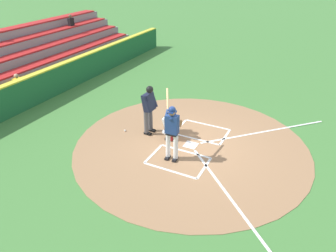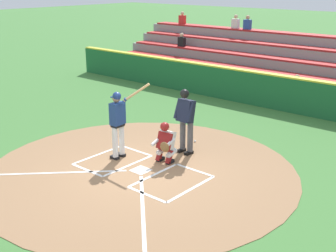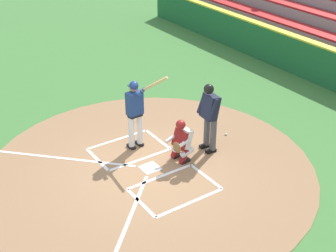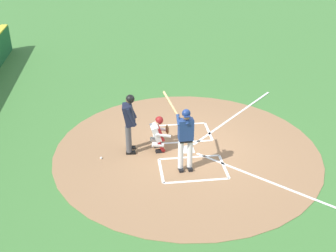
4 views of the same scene
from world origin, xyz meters
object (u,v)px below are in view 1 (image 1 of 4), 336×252
Objects in this scene: baseball at (125,131)px; batter at (172,129)px; catcher at (171,124)px; plate_umpire at (149,107)px.

batter is at bearing 70.48° from baseball.
catcher is at bearing 100.55° from baseball.
catcher is 1.85m from baseball.
batter reaches higher than catcher.
plate_umpire reaches higher than baseball.
batter is 1.14× the size of plate_umpire.
batter reaches higher than plate_umpire.
baseball is (-0.83, -2.34, -1.06)m from batter.
batter is 1.88× the size of catcher.
plate_umpire is (-1.15, -1.46, -0.02)m from batter.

